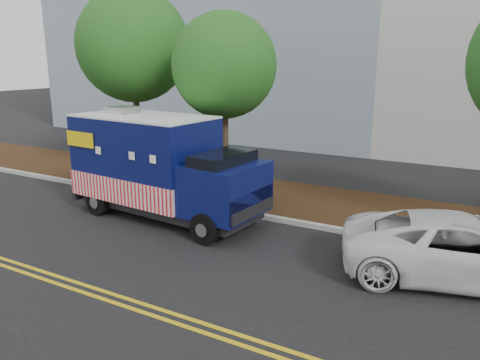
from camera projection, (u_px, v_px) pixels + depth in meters
The scene contains 10 objects.
ground at pixel (201, 225), 13.97m from camera, with size 120.00×120.00×0.00m, color black.
curb at pixel (225, 210), 15.13m from camera, with size 120.00×0.18×0.15m, color #9E9E99.
mulch_strip at pixel (255, 194), 16.91m from camera, with size 120.00×4.00×0.15m, color black.
centerline_near at pixel (87, 286), 10.22m from camera, with size 120.00×0.10×0.01m, color gold.
centerline_far at pixel (78, 291), 10.01m from camera, with size 120.00×0.10×0.01m, color gold.
tree_a at pixel (133, 46), 18.34m from camera, with size 4.42×4.42×7.52m.
tree_b at pixel (224, 66), 15.57m from camera, with size 3.53×3.53×6.35m.
sign_post at pixel (105, 157), 17.78m from camera, with size 0.06×0.06×2.40m, color #473828.
food_truck at pixel (159, 169), 14.43m from camera, with size 6.53×2.91×3.35m.
white_car at pixel (464, 249), 10.35m from camera, with size 2.43×5.28×1.47m, color silver.
Camera 1 is at (7.48, -10.92, 4.82)m, focal length 35.00 mm.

